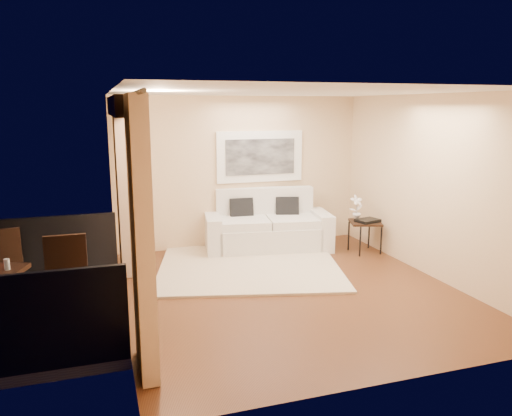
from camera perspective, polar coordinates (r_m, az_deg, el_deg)
name	(u,v)px	position (r m, az deg, el deg)	size (l,w,h in m)	color
floor	(290,290)	(7.07, 3.88, -9.35)	(5.00, 5.00, 0.00)	brown
room_shell	(123,106)	(6.13, -14.98, 11.19)	(5.00, 6.40, 5.00)	white
balcony	(31,307)	(6.61, -24.28, -10.26)	(1.81, 2.60, 1.17)	#605B56
curtains	(130,205)	(6.25, -14.24, 0.28)	(0.16, 4.80, 2.64)	tan
artwork	(260,157)	(9.09, 0.47, 5.89)	(1.62, 0.07, 0.92)	white
rug	(249,267)	(7.96, -0.77, -6.75)	(2.81, 2.45, 0.04)	beige
sofa	(267,228)	(8.97, 1.26, -2.28)	(2.32, 1.27, 1.06)	silver
side_table	(365,225)	(8.88, 12.38, -1.87)	(0.64, 0.64, 0.56)	black
tray	(368,221)	(8.83, 12.65, -1.41)	(0.38, 0.28, 0.05)	black
orchid	(356,208)	(8.88, 11.41, 0.03)	(0.24, 0.16, 0.45)	white
balcony_chair_far	(5,257)	(7.39, -26.75, -5.06)	(0.47, 0.47, 0.97)	black
balcony_chair_near	(67,275)	(6.13, -20.83, -7.17)	(0.47, 0.47, 1.08)	black
glass_b	(7,264)	(5.97, -26.59, -5.78)	(0.06, 0.06, 0.12)	silver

